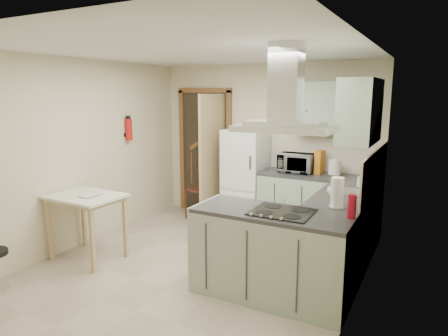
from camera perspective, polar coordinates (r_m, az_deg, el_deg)
The scene contains 27 objects.
floor at distance 4.89m, azimuth -4.08°, elevation -14.10°, with size 4.20×4.20×0.00m, color tan.
ceiling at distance 4.46m, azimuth -4.52°, elevation 16.47°, with size 4.20×4.20×0.00m, color silver.
back_wall at distance 6.36m, azimuth 5.94°, elevation 3.42°, with size 3.60×3.60×0.00m, color beige.
left_wall at distance 5.68m, azimuth -19.81°, elevation 1.97°, with size 4.20×4.20×0.00m, color beige.
right_wall at distance 3.87m, azimuth 18.83°, elevation -1.78°, with size 4.20×4.20×0.00m, color beige.
doorway at distance 6.85m, azimuth -2.73°, elevation 2.29°, with size 1.10×0.12×2.10m, color brown.
fridge at distance 6.25m, azimuth 3.11°, elevation -1.31°, with size 0.60×0.60×1.50m, color white.
counter_back at distance 6.02m, azimuth 10.53°, elevation -4.89°, with size 1.08×0.60×0.90m, color #9EB2A0.
counter_right at distance 5.20m, azimuth 17.12°, elevation -7.70°, with size 0.60×1.95×0.90m, color #9EB2A0.
splashback at distance 6.07m, azimuth 14.29°, elevation 1.84°, with size 1.68×0.02×0.50m, color beige.
wall_cabinet_back at distance 5.85m, azimuth 14.11°, elevation 8.43°, with size 0.85×0.35×0.70m, color #9EB2A0.
wall_cabinet_right at distance 4.66m, azimuth 18.91°, elevation 7.69°, with size 0.35×0.90×0.70m, color #9EB2A0.
peninsula at distance 4.14m, azimuth 6.83°, elevation -12.11°, with size 1.55×0.65×0.90m, color #9EB2A0.
hob at distance 3.95m, azimuth 8.33°, elevation -6.23°, with size 0.58×0.50×0.01m, color black.
extractor_hood at distance 3.79m, azimuth 8.66°, elevation 5.62°, with size 0.90×0.55×0.10m, color silver.
sink at distance 4.91m, azimuth 17.01°, elevation -3.25°, with size 0.45×0.40×0.01m, color silver.
fire_extinguisher at distance 6.24m, azimuth -13.44°, elevation 5.35°, with size 0.10×0.10×0.32m, color #B2140F.
drop_leaf_table at distance 5.29m, azimuth -18.92°, elevation -7.97°, with size 0.87×0.65×0.82m, color #D8AF85.
bentwood_chair at distance 6.59m, azimuth -3.37°, elevation -2.98°, with size 0.44×0.44×0.99m, color #492518.
microwave at distance 5.94m, azimuth 10.28°, elevation 0.71°, with size 0.50×0.33×0.27m, color black.
kettle at distance 5.80m, azimuth 15.52°, elevation 0.12°, with size 0.17×0.17×0.25m, color silver.
cereal_box at distance 5.92m, azimuth 13.47°, elevation 0.84°, with size 0.09×0.22×0.33m, color orange.
soap_bottle at distance 5.22m, azimuth 19.10°, elevation -1.53°, with size 0.09×0.09×0.19m, color #A8A7B3.
paper_towel at distance 4.20m, azimuth 15.87°, elevation -3.33°, with size 0.13×0.13×0.32m, color white.
cup at distance 4.68m, azimuth 15.32°, elevation -3.24°, with size 0.13×0.13×0.10m, color silver.
red_bottle at distance 3.90m, azimuth 17.80°, elevation -5.23°, with size 0.08×0.08×0.22m, color #A60E24.
book at distance 5.18m, azimuth -19.26°, elevation -3.03°, with size 0.18×0.25×0.11m, color maroon.
Camera 1 is at (2.39, -3.74, 2.05)m, focal length 32.00 mm.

